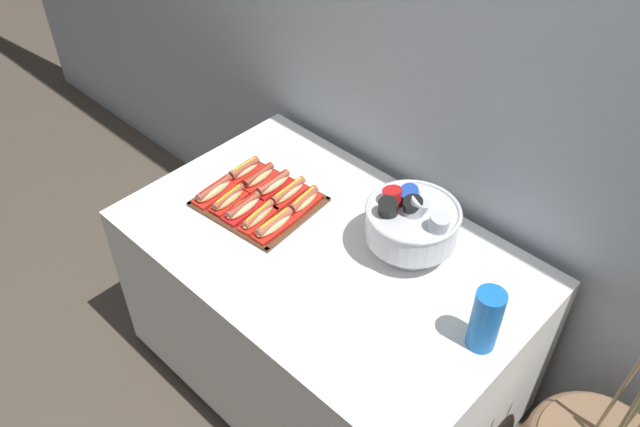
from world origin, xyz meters
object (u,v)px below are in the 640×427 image
Objects in this scene: hot_dog_3 at (258,217)px; hot_dog_8 at (288,193)px; cup_stack at (486,320)px; hot_dog_7 at (273,185)px; hot_dog_4 at (274,225)px; hot_dog_1 at (229,200)px; hot_dog_0 at (214,191)px; serving_tray at (259,202)px; punch_bowl at (411,222)px; hot_dog_2 at (243,208)px; hot_dog_6 at (259,177)px; hot_dog_9 at (304,201)px; hot_dog_5 at (244,170)px; buffet_table at (326,312)px.

hot_dog_8 is (-0.02, 0.16, 0.00)m from hot_dog_3.
hot_dog_7 is at bearing 176.77° from cup_stack.
hot_dog_1 is at bearing -174.60° from hot_dog_4.
serving_tray is at bearing 34.21° from hot_dog_0.
cup_stack reaches higher than hot_dog_8.
hot_dog_0 is 1.01× the size of hot_dog_3.
punch_bowl reaches higher than hot_dog_0.
hot_dog_1 is 0.76× the size of cup_stack.
hot_dog_2 is 1.07× the size of hot_dog_6.
hot_dog_0 is at bearing -145.79° from serving_tray.
hot_dog_8 is at bearing 176.05° from cup_stack.
hot_dog_3 is at bearing -150.69° from punch_bowl.
cup_stack reaches higher than serving_tray.
serving_tray is 0.09m from hot_dog_7.
hot_dog_2 is at bearing -84.60° from serving_tray.
hot_dog_4 is (0.15, 0.01, 0.00)m from hot_dog_2.
hot_dog_9 is (0.15, 0.01, -0.00)m from hot_dog_7.
hot_dog_7 is 0.15m from hot_dog_9.
serving_tray is at bearing -126.87° from hot_dog_8.
hot_dog_5 is 0.86× the size of hot_dog_8.
punch_bowl is at bearing 157.87° from cup_stack.
punch_bowl is (0.70, 0.29, 0.10)m from hot_dog_0.
hot_dog_5 is (-0.31, 0.14, -0.00)m from hot_dog_4.
serving_tray is 2.65× the size of hot_dog_6.
cup_stack is (1.04, -0.05, 0.08)m from hot_dog_6.
hot_dog_2 reaches higher than hot_dog_3.
hot_dog_1 is 0.18m from hot_dog_7.
hot_dog_8 is (0.07, 0.01, -0.00)m from hot_dog_7.
hot_dog_7 is 0.58m from punch_bowl.
hot_dog_2 is at bearing -60.15° from hot_dog_6.
punch_bowl reaches higher than hot_dog_1.
hot_dog_0 reaches higher than hot_dog_6.
hot_dog_3 is 0.18m from hot_dog_7.
hot_dog_8 is at bearing -174.60° from hot_dog_9.
cup_stack is at bearing 6.65° from hot_dog_3.
hot_dog_1 is at bearing -174.60° from hot_dog_3.
punch_bowl reaches higher than hot_dog_2.
hot_dog_4 is 1.10× the size of hot_dog_6.
serving_tray is at bearing -161.03° from punch_bowl.
hot_dog_1 reaches higher than serving_tray.
serving_tray is 0.11m from hot_dog_3.
cup_stack is (1.03, 0.12, 0.08)m from hot_dog_1.
hot_dog_6 is at bearing 171.39° from buffet_table.
hot_dog_6 is (0.07, 0.01, 0.00)m from hot_dog_5.
hot_dog_1 and hot_dog_2 have the same top height.
hot_dog_2 reaches higher than serving_tray.
buffet_table is 6.60× the size of cup_stack.
hot_dog_8 is at bearing 53.13° from hot_dog_1.
hot_dog_0 is 0.15m from hot_dog_2.
hot_dog_3 is at bearing -42.32° from serving_tray.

